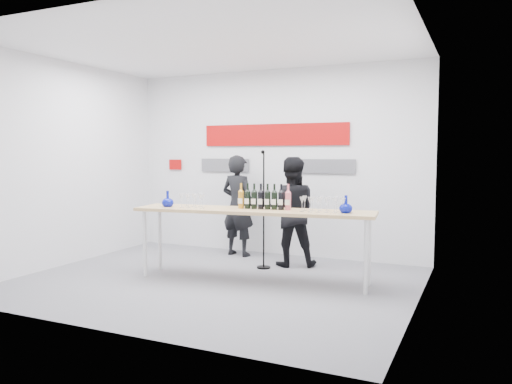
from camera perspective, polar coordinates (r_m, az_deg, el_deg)
ground at (r=6.56m, az=-4.75°, el=-10.16°), size 5.00×5.00×0.00m
back_wall at (r=8.15m, az=2.09°, el=3.38°), size 5.00×0.04×3.00m
signage at (r=8.14m, az=1.66°, el=5.53°), size 3.38×0.02×0.79m
tasting_table at (r=6.42m, az=-0.37°, el=-2.61°), size 3.17×1.01×0.93m
wine_bottles at (r=6.40m, az=0.95°, el=-0.51°), size 0.71×0.16×0.33m
decanter_left at (r=6.82m, az=-10.06°, el=-0.76°), size 0.16×0.16×0.21m
decanter_right at (r=6.10m, az=10.24°, el=-1.37°), size 0.16×0.16×0.21m
glasses_left at (r=6.69m, az=-7.27°, el=-0.96°), size 0.38×0.25×0.18m
glasses_right at (r=6.18m, az=7.70°, el=-1.40°), size 0.58×0.29×0.18m
presenter_left at (r=8.03m, az=-2.08°, el=-1.56°), size 0.65×0.48×1.62m
presenter_right at (r=7.32m, az=3.98°, el=-2.25°), size 0.95×0.86×1.60m
mic_stand at (r=7.17m, az=0.87°, el=-4.66°), size 0.20×0.20×1.70m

